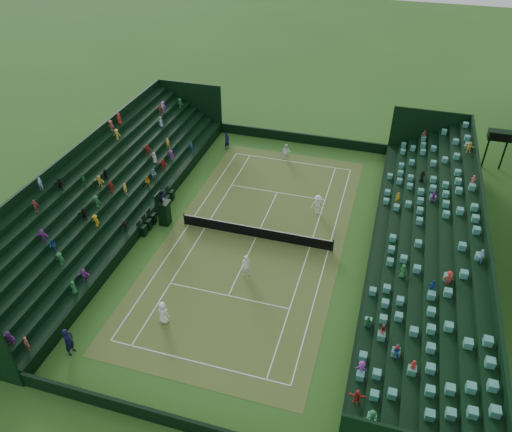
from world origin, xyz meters
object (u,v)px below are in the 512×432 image
object	(u,v)px
player_near_east	(246,265)
player_far_east	(318,204)
player_near_west	(163,313)
tennis_net	(256,232)
umpire_chair	(164,210)
player_far_west	(286,152)

from	to	relation	value
player_near_east	player_far_east	bearing A→B (deg)	-140.94
player_near_west	player_far_east	distance (m)	15.63
player_near_west	tennis_net	bearing A→B (deg)	-96.36
player_near_west	player_near_east	xyz separation A→B (m)	(3.56, 5.46, 0.06)
umpire_chair	player_far_west	bearing A→B (deg)	62.07
player_far_west	player_far_east	distance (m)	8.98
player_near_west	player_far_east	world-z (taller)	player_far_east
tennis_net	player_near_west	size ratio (longest dim) A/B	7.25
tennis_net	player_far_east	size ratio (longest dim) A/B	6.92
umpire_chair	player_far_east	distance (m)	12.09
player_near_east	player_far_west	bearing A→B (deg)	-115.79
umpire_chair	player_far_west	xyz separation A→B (m)	(6.65, 12.55, -0.53)
player_near_east	player_far_east	size ratio (longest dim) A/B	1.03
player_near_west	player_far_east	xyz separation A→B (m)	(6.88, 14.03, 0.04)
player_near_east	player_far_west	xyz separation A→B (m)	(-1.14, 16.36, -0.08)
tennis_net	umpire_chair	distance (m)	7.33
umpire_chair	player_near_west	size ratio (longest dim) A/B	1.91
umpire_chair	player_far_west	distance (m)	14.21
tennis_net	player_near_east	bearing A→B (deg)	-83.07
player_far_west	player_far_east	bearing A→B (deg)	-60.98
umpire_chair	player_near_east	xyz separation A→B (m)	(7.79, -3.81, -0.45)
player_near_east	umpire_chair	bearing A→B (deg)	-55.84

